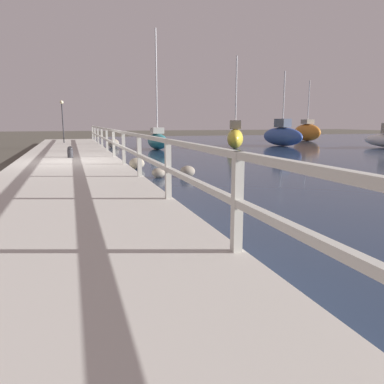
% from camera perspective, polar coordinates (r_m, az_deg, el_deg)
% --- Properties ---
extents(ground_plane, '(120.00, 120.00, 0.00)m').
position_cam_1_polar(ground_plane, '(13.91, -18.15, 3.14)').
color(ground_plane, '#4C473D').
extents(dock_walkway, '(3.65, 36.00, 0.32)m').
position_cam_1_polar(dock_walkway, '(13.89, -18.19, 3.80)').
color(dock_walkway, beige).
rests_on(dock_walkway, ground).
extents(railing, '(0.10, 32.50, 1.07)m').
position_cam_1_polar(railing, '(13.92, -11.22, 7.83)').
color(railing, beige).
rests_on(railing, dock_walkway).
extents(boulder_mid_strip, '(0.47, 0.42, 0.35)m').
position_cam_1_polar(boulder_mid_strip, '(11.61, -0.69, 3.16)').
color(boulder_mid_strip, gray).
rests_on(boulder_mid_strip, ground).
extents(boulder_water_edge, '(0.41, 0.37, 0.31)m').
position_cam_1_polar(boulder_water_edge, '(11.49, -5.14, 2.92)').
color(boulder_water_edge, gray).
rests_on(boulder_water_edge, ground).
extents(boulder_downstream, '(0.55, 0.50, 0.42)m').
position_cam_1_polar(boulder_downstream, '(13.71, -8.40, 4.33)').
color(boulder_downstream, gray).
rests_on(boulder_downstream, ground).
extents(boulder_upstream, '(0.76, 0.69, 0.57)m').
position_cam_1_polar(boulder_upstream, '(25.74, -11.91, 7.30)').
color(boulder_upstream, gray).
rests_on(boulder_upstream, ground).
extents(mooring_bollard, '(0.22, 0.22, 0.44)m').
position_cam_1_polar(mooring_bollard, '(15.26, -18.07, 5.82)').
color(mooring_bollard, '#333338').
rests_on(mooring_bollard, dock_walkway).
extents(dock_lamp, '(0.23, 0.23, 2.73)m').
position_cam_1_polar(dock_lamp, '(26.26, -19.17, 11.34)').
color(dock_lamp, '#2D2D33').
rests_on(dock_lamp, dock_walkway).
extents(sailboat_blue, '(1.64, 4.10, 5.10)m').
position_cam_1_polar(sailboat_blue, '(27.52, 13.58, 8.39)').
color(sailboat_blue, '#2D4C9E').
rests_on(sailboat_blue, water_surface).
extents(sailboat_yellow, '(2.22, 3.25, 5.73)m').
position_cam_1_polar(sailboat_yellow, '(24.55, 6.59, 8.31)').
color(sailboat_yellow, gold).
rests_on(sailboat_yellow, water_surface).
extents(sailboat_orange, '(1.30, 3.49, 5.22)m').
position_cam_1_polar(sailboat_orange, '(35.34, 17.12, 8.76)').
color(sailboat_orange, orange).
rests_on(sailboat_orange, water_surface).
extents(sailboat_teal, '(1.11, 3.08, 7.11)m').
position_cam_1_polar(sailboat_teal, '(23.46, -5.30, 7.92)').
color(sailboat_teal, '#1E707A').
rests_on(sailboat_teal, water_surface).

